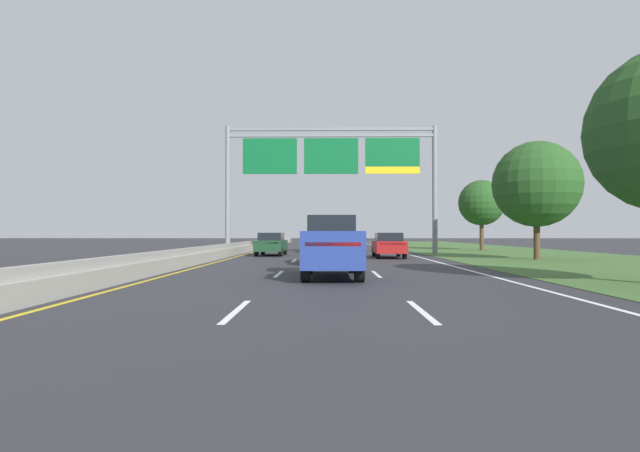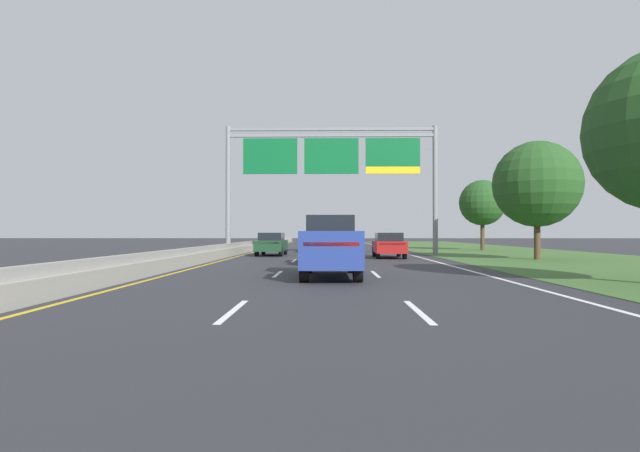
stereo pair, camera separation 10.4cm
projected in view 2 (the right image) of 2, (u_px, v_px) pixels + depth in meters
name	position (u px, v px, depth m)	size (l,w,h in m)	color
ground_plane	(327.00, 256.00, 34.53)	(220.00, 220.00, 0.00)	#2B2B30
lane_striping	(327.00, 256.00, 34.07)	(11.96, 106.00, 0.01)	white
grass_verge_right	(531.00, 256.00, 34.31)	(14.00, 110.00, 0.02)	#3D602D
median_barrier_concrete	(231.00, 250.00, 34.64)	(0.60, 110.00, 0.85)	#99968E
overhead_sign_gantry	(331.00, 163.00, 35.60)	(15.06, 0.42, 9.16)	gray
pickup_truck_blue	(330.00, 247.00, 17.82)	(2.03, 5.41, 2.20)	navy
car_darkgreen_left_lane_sedan	(272.00, 244.00, 34.69)	(1.91, 4.44, 1.57)	#193D23
car_navy_centre_lane_suv	(325.00, 239.00, 39.71)	(2.03, 4.75, 2.11)	#161E47
car_grey_centre_lane_sedan	(323.00, 247.00, 25.62)	(1.88, 4.42, 1.57)	slate
car_red_right_lane_sedan	(389.00, 245.00, 31.56)	(1.91, 4.43, 1.57)	maroon
roadside_tree_mid	(537.00, 184.00, 29.20)	(4.99, 4.99, 6.89)	#4C3823
roadside_tree_far	(482.00, 203.00, 44.88)	(4.06, 4.06, 6.28)	#4C3823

